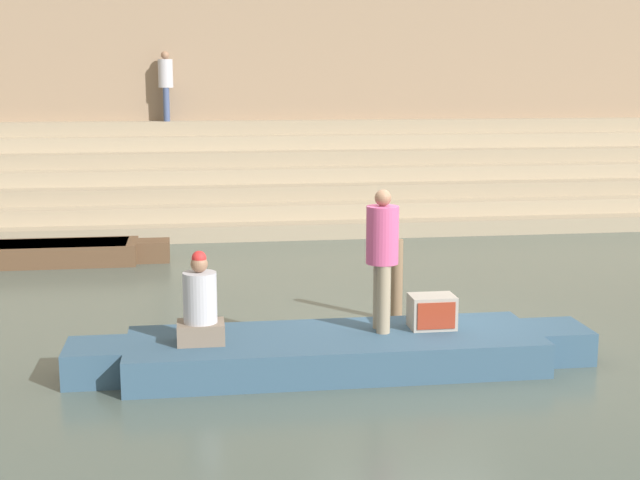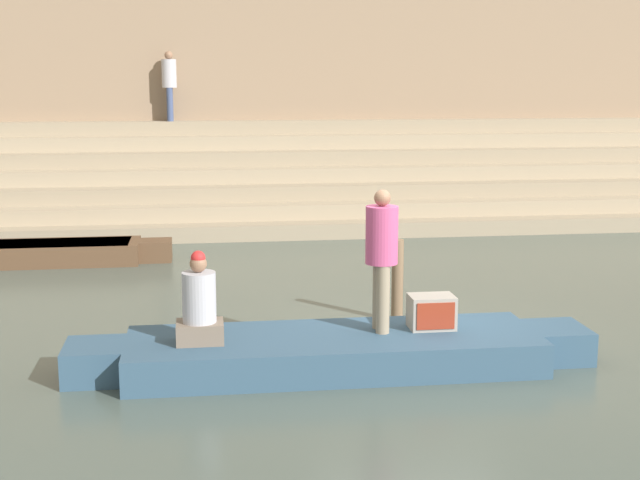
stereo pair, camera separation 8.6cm
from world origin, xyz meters
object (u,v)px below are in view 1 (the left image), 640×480
Objects in this scene: person_standing at (382,251)px; moored_boat_shore at (19,253)px; person_rowing at (200,307)px; tv_set at (432,312)px; mooring_post at (397,281)px; person_on_steps at (166,81)px; rowboat_main at (334,350)px.

person_standing is 8.35m from moored_boat_shore.
person_rowing is 1.98× the size of tv_set.
mooring_post is (5.88, -4.61, 0.37)m from moored_boat_shore.
person_rowing reaches higher than tv_set.
person_rowing is 3.33m from mooring_post.
person_on_steps is at bearing 67.46° from moored_boat_shore.
mooring_post is at bearing -34.94° from moored_boat_shore.
moored_boat_shore is (-5.91, 6.35, -0.39)m from tv_set.
mooring_post is 0.71× the size of person_on_steps.
person_on_steps reaches higher than mooring_post.
moored_boat_shore is 6.61m from person_on_steps.
person_on_steps is (-3.33, 9.92, 2.64)m from mooring_post.
person_rowing reaches higher than moored_boat_shore.
moored_boat_shore is at bearing 124.81° from rowboat_main.
rowboat_main is 5.30× the size of mooring_post.
person_on_steps is at bearing 101.99° from tv_set.
person_standing is at bearing -10.63° from person_rowing.
rowboat_main is 1.28m from person_standing.
tv_set is at bearing -89.10° from mooring_post.
person_on_steps is (-0.63, 11.85, 2.41)m from person_rowing.
tv_set is 0.33× the size of person_on_steps.
rowboat_main is at bearing -50.81° from moored_boat_shore.
tv_set is (1.19, 0.13, 0.38)m from rowboat_main.
person_standing is 1.03× the size of person_on_steps.
mooring_post reaches higher than moored_boat_shore.
tv_set is 8.68m from moored_boat_shore.
rowboat_main is at bearing 2.67° from person_on_steps.
person_on_steps reaches higher than moored_boat_shore.
person_rowing reaches higher than rowboat_main.
moored_boat_shore is 3.28× the size of person_on_steps.
person_rowing is (-2.11, -0.19, -0.55)m from person_standing.
rowboat_main is at bearing 175.23° from person_standing.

